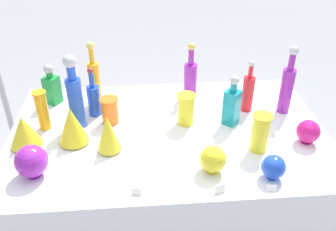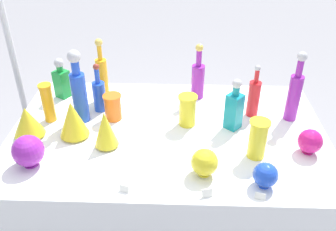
{
  "view_description": "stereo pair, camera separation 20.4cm",
  "coord_description": "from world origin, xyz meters",
  "px_view_note": "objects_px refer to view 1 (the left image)",
  "views": [
    {
      "loc": [
        -0.14,
        -1.71,
        1.96
      ],
      "look_at": [
        0.0,
        0.0,
        0.86
      ],
      "focal_mm": 40.0,
      "sensor_mm": 36.0,
      "label": 1
    },
    {
      "loc": [
        0.06,
        -1.72,
        1.96
      ],
      "look_at": [
        0.0,
        0.0,
        0.86
      ],
      "focal_mm": 40.0,
      "sensor_mm": 36.0,
      "label": 2
    }
  ],
  "objects_px": {
    "tall_bottle_0": "(94,80)",
    "slender_vase_3": "(42,109)",
    "tall_bottle_4": "(287,85)",
    "slender_vase_1": "(186,108)",
    "tall_bottle_5": "(190,76)",
    "fluted_vase_2": "(108,133)",
    "round_bowl_0": "(213,159)",
    "fluted_vase_1": "(72,125)",
    "tall_bottle_1": "(248,92)",
    "round_bowl_1": "(31,161)",
    "tall_bottle_3": "(75,96)",
    "fluted_vase_0": "(24,131)",
    "tall_bottle_2": "(94,98)",
    "square_decanter_1": "(52,86)",
    "round_bowl_2": "(308,132)",
    "square_decanter_0": "(232,104)",
    "slender_vase_0": "(110,110)",
    "round_bowl_3": "(274,167)",
    "slender_vase_2": "(260,132)"
  },
  "relations": [
    {
      "from": "tall_bottle_1",
      "to": "tall_bottle_2",
      "type": "relative_size",
      "value": 1.06
    },
    {
      "from": "tall_bottle_3",
      "to": "round_bowl_1",
      "type": "relative_size",
      "value": 2.66
    },
    {
      "from": "tall_bottle_0",
      "to": "tall_bottle_2",
      "type": "relative_size",
      "value": 1.32
    },
    {
      "from": "square_decanter_1",
      "to": "fluted_vase_1",
      "type": "distance_m",
      "value": 0.47
    },
    {
      "from": "slender_vase_2",
      "to": "fluted_vase_1",
      "type": "xyz_separation_m",
      "value": [
        -0.96,
        0.14,
        -0.0
      ]
    },
    {
      "from": "tall_bottle_0",
      "to": "slender_vase_3",
      "type": "distance_m",
      "value": 0.37
    },
    {
      "from": "fluted_vase_2",
      "to": "round_bowl_2",
      "type": "xyz_separation_m",
      "value": [
        1.04,
        -0.02,
        -0.04
      ]
    },
    {
      "from": "tall_bottle_3",
      "to": "round_bowl_1",
      "type": "bearing_deg",
      "value": -111.58
    },
    {
      "from": "fluted_vase_1",
      "to": "round_bowl_3",
      "type": "relative_size",
      "value": 1.73
    },
    {
      "from": "tall_bottle_2",
      "to": "tall_bottle_3",
      "type": "xyz_separation_m",
      "value": [
        -0.08,
        -0.12,
        0.09
      ]
    },
    {
      "from": "slender_vase_0",
      "to": "round_bowl_3",
      "type": "height_order",
      "value": "slender_vase_0"
    },
    {
      "from": "square_decanter_0",
      "to": "round_bowl_1",
      "type": "distance_m",
      "value": 1.09
    },
    {
      "from": "tall_bottle_2",
      "to": "square_decanter_0",
      "type": "height_order",
      "value": "same"
    },
    {
      "from": "tall_bottle_2",
      "to": "round_bowl_0",
      "type": "height_order",
      "value": "tall_bottle_2"
    },
    {
      "from": "tall_bottle_1",
      "to": "tall_bottle_4",
      "type": "relative_size",
      "value": 0.77
    },
    {
      "from": "tall_bottle_3",
      "to": "round_bowl_0",
      "type": "bearing_deg",
      "value": -33.35
    },
    {
      "from": "fluted_vase_2",
      "to": "round_bowl_2",
      "type": "height_order",
      "value": "fluted_vase_2"
    },
    {
      "from": "tall_bottle_1",
      "to": "fluted_vase_0",
      "type": "bearing_deg",
      "value": -168.24
    },
    {
      "from": "fluted_vase_2",
      "to": "round_bowl_1",
      "type": "relative_size",
      "value": 1.27
    },
    {
      "from": "tall_bottle_1",
      "to": "round_bowl_1",
      "type": "distance_m",
      "value": 1.26
    },
    {
      "from": "slender_vase_1",
      "to": "fluted_vase_1",
      "type": "distance_m",
      "value": 0.63
    },
    {
      "from": "tall_bottle_5",
      "to": "fluted_vase_1",
      "type": "height_order",
      "value": "tall_bottle_5"
    },
    {
      "from": "round_bowl_1",
      "to": "slender_vase_1",
      "type": "bearing_deg",
      "value": 26.64
    },
    {
      "from": "tall_bottle_3",
      "to": "slender_vase_1",
      "type": "bearing_deg",
      "value": -2.29
    },
    {
      "from": "slender_vase_3",
      "to": "fluted_vase_1",
      "type": "bearing_deg",
      "value": -40.27
    },
    {
      "from": "slender_vase_1",
      "to": "fluted_vase_1",
      "type": "xyz_separation_m",
      "value": [
        -0.61,
        -0.14,
        0.01
      ]
    },
    {
      "from": "tall_bottle_5",
      "to": "fluted_vase_1",
      "type": "distance_m",
      "value": 0.82
    },
    {
      "from": "fluted_vase_0",
      "to": "fluted_vase_1",
      "type": "relative_size",
      "value": 0.83
    },
    {
      "from": "tall_bottle_2",
      "to": "round_bowl_0",
      "type": "bearing_deg",
      "value": -43.27
    },
    {
      "from": "tall_bottle_0",
      "to": "slender_vase_3",
      "type": "relative_size",
      "value": 1.74
    },
    {
      "from": "tall_bottle_2",
      "to": "tall_bottle_5",
      "type": "relative_size",
      "value": 0.84
    },
    {
      "from": "square_decanter_1",
      "to": "round_bowl_2",
      "type": "distance_m",
      "value": 1.51
    },
    {
      "from": "fluted_vase_2",
      "to": "round_bowl_0",
      "type": "relative_size",
      "value": 1.51
    },
    {
      "from": "tall_bottle_3",
      "to": "fluted_vase_0",
      "type": "xyz_separation_m",
      "value": [
        -0.25,
        -0.17,
        -0.1
      ]
    },
    {
      "from": "tall_bottle_5",
      "to": "tall_bottle_0",
      "type": "bearing_deg",
      "value": -175.57
    },
    {
      "from": "tall_bottle_1",
      "to": "tall_bottle_5",
      "type": "distance_m",
      "value": 0.38
    },
    {
      "from": "tall_bottle_5",
      "to": "fluted_vase_0",
      "type": "relative_size",
      "value": 2.03
    },
    {
      "from": "round_bowl_0",
      "to": "round_bowl_3",
      "type": "relative_size",
      "value": 1.12
    },
    {
      "from": "square_decanter_0",
      "to": "fluted_vase_1",
      "type": "distance_m",
      "value": 0.88
    },
    {
      "from": "tall_bottle_4",
      "to": "slender_vase_1",
      "type": "xyz_separation_m",
      "value": [
        -0.6,
        -0.08,
        -0.07
      ]
    },
    {
      "from": "fluted_vase_1",
      "to": "round_bowl_2",
      "type": "relative_size",
      "value": 1.61
    },
    {
      "from": "tall_bottle_3",
      "to": "fluted_vase_1",
      "type": "bearing_deg",
      "value": -91.82
    },
    {
      "from": "slender_vase_1",
      "to": "tall_bottle_0",
      "type": "bearing_deg",
      "value": 152.57
    },
    {
      "from": "fluted_vase_1",
      "to": "round_bowl_1",
      "type": "xyz_separation_m",
      "value": [
        -0.16,
        -0.25,
        -0.03
      ]
    },
    {
      "from": "slender_vase_3",
      "to": "fluted_vase_0",
      "type": "xyz_separation_m",
      "value": [
        -0.07,
        -0.16,
        -0.03
      ]
    },
    {
      "from": "fluted_vase_1",
      "to": "fluted_vase_2",
      "type": "bearing_deg",
      "value": -23.79
    },
    {
      "from": "tall_bottle_1",
      "to": "fluted_vase_0",
      "type": "xyz_separation_m",
      "value": [
        -1.24,
        -0.26,
        -0.03
      ]
    },
    {
      "from": "slender_vase_2",
      "to": "fluted_vase_1",
      "type": "distance_m",
      "value": 0.97
    },
    {
      "from": "round_bowl_0",
      "to": "tall_bottle_3",
      "type": "bearing_deg",
      "value": 146.65
    },
    {
      "from": "tall_bottle_5",
      "to": "slender_vase_0",
      "type": "height_order",
      "value": "tall_bottle_5"
    }
  ]
}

